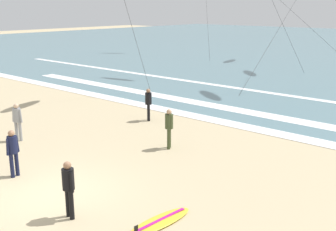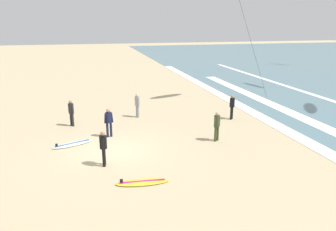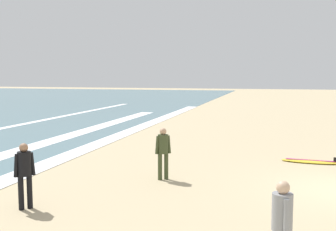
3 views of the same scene
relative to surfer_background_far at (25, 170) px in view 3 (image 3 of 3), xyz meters
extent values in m
cube|color=white|center=(2.74, 2.14, -0.94)|extent=(57.21, 0.97, 0.01)
cylinder|color=black|center=(0.07, -0.07, -0.55)|extent=(0.13, 0.13, 0.82)
cylinder|color=black|center=(-0.07, 0.07, -0.55)|extent=(0.13, 0.13, 0.82)
cylinder|color=black|center=(0.00, 0.00, 0.15)|extent=(0.32, 0.32, 0.58)
cylinder|color=black|center=(0.14, -0.13, 0.13)|extent=(0.16, 0.16, 0.56)
cylinder|color=black|center=(-0.14, 0.13, 0.13)|extent=(0.16, 0.16, 0.56)
sphere|color=#9E7051|center=(0.00, 0.00, 0.54)|extent=(0.21, 0.21, 0.21)
cylinder|color=gray|center=(-1.93, -5.87, 0.15)|extent=(0.32, 0.32, 0.58)
cylinder|color=gray|center=(-2.11, -5.93, 0.13)|extent=(0.16, 0.13, 0.56)
cylinder|color=gray|center=(-1.76, -5.81, 0.13)|extent=(0.16, 0.13, 0.56)
sphere|color=#DBB28E|center=(-1.93, -5.87, 0.54)|extent=(0.21, 0.21, 0.21)
cylinder|color=#384223|center=(3.52, -2.55, -0.55)|extent=(0.13, 0.13, 0.82)
cylinder|color=#384223|center=(3.41, -2.38, -0.55)|extent=(0.13, 0.13, 0.82)
cylinder|color=#384223|center=(3.47, -2.47, 0.15)|extent=(0.32, 0.32, 0.58)
cylinder|color=#384223|center=(3.57, -2.63, 0.13)|extent=(0.15, 0.16, 0.56)
cylinder|color=#384223|center=(3.37, -2.31, 0.13)|extent=(0.15, 0.16, 0.56)
sphere|color=tan|center=(3.47, -2.47, 0.54)|extent=(0.21, 0.21, 0.21)
ellipsoid|color=yellow|center=(7.15, -7.09, -0.91)|extent=(0.75, 2.14, 0.09)
cube|color=#BF198C|center=(7.15, -7.09, -0.86)|extent=(0.23, 1.79, 0.01)
cube|color=black|center=(7.09, -7.91, -0.79)|extent=(0.02, 0.12, 0.16)
camera|label=1|loc=(13.72, -14.34, 4.54)|focal=44.48mm
camera|label=2|loc=(18.43, -8.86, 5.17)|focal=34.29mm
camera|label=3|loc=(-8.21, -5.70, 2.26)|focal=43.00mm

